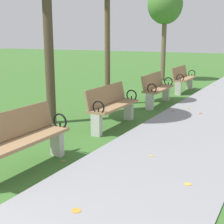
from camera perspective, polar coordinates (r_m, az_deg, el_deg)
The scene contains 6 objects.
park_bench_2 at distance 4.86m, azimuth -15.69°, elevation -4.63°, with size 0.47×1.60×0.90m.
park_bench_3 at distance 7.00m, azimuth -0.01°, elevation 1.23°, with size 0.48×1.60×0.90m.
park_bench_4 at distance 9.41m, azimuth 7.92°, elevation 4.19°, with size 0.54×1.62×0.90m.
park_bench_5 at distance 11.84m, azimuth 12.43°, elevation 5.83°, with size 0.49×1.61×0.90m.
tree_3 at distance 14.82m, azimuth 9.35°, elevation 18.01°, with size 1.52×1.52×4.12m.
scattered_leaves at distance 6.37m, azimuth 6.18°, elevation -4.40°, with size 4.47×14.61×0.02m.
Camera 1 is at (2.79, -0.42, 1.93)m, focal length 51.81 mm.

